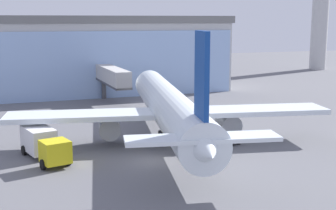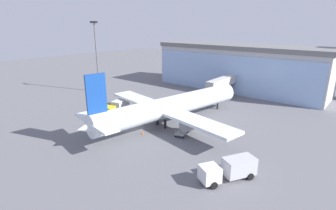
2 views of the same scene
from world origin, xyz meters
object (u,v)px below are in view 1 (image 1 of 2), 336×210
Objects in this scene: airplane at (169,108)px; safety_cone_nose at (189,157)px; catering_truck at (44,144)px; baggage_cart at (226,139)px; safety_cone_wingtip at (40,150)px; jet_bridge at (111,77)px.

airplane is 7.56m from safety_cone_nose.
catering_truck is 17.80m from baggage_cart.
catering_truck is 2.41× the size of baggage_cart.
catering_truck is at bearing -84.67° from safety_cone_wingtip.
airplane reaches higher than safety_cone_nose.
jet_bridge is at bearing -3.79° from baggage_cart.
baggage_cart is 18.15m from safety_cone_wingtip.
airplane reaches higher than catering_truck.
airplane is 4.85× the size of catering_truck.
safety_cone_wingtip is (-11.52, -23.05, -3.82)m from jet_bridge.
airplane is at bearing 86.20° from catering_truck.
airplane is at bearing 86.76° from safety_cone_nose.
jet_bridge reaches higher than baggage_cart.
baggage_cart reaches higher than safety_cone_wingtip.
airplane is 67.21× the size of safety_cone_wingtip.
airplane is (1.37, -22.70, -0.62)m from jet_bridge.
jet_bridge is 0.38× the size of airplane.
baggage_cart reaches higher than safety_cone_nose.
jet_bridge is at bearing 63.44° from safety_cone_wingtip.
jet_bridge is at bearing 140.33° from catering_truck.
baggage_cart is at bearing 36.47° from safety_cone_nose.
baggage_cart is at bearing -7.72° from safety_cone_wingtip.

